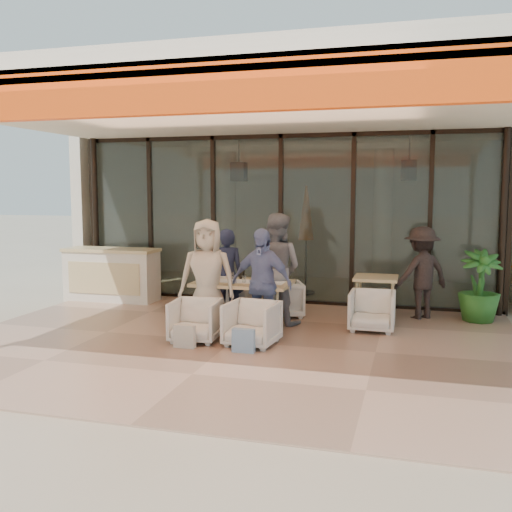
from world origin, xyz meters
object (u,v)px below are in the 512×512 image
Objects in this scene: dining_table at (242,285)px; chair_far_left at (236,296)px; side_table at (376,283)px; diner_periwinkle at (261,283)px; diner_cream at (207,277)px; diner_grey at (276,269)px; potted_palm at (480,286)px; chair_far_right at (283,298)px; host_counter at (112,274)px; side_chair at (372,309)px; standing_woman at (421,273)px; chair_near_left at (195,319)px; chair_near_right at (252,322)px; diner_navy at (227,275)px.

dining_table is 1.09m from chair_far_left.
diner_periwinkle is at bearing -134.77° from side_table.
diner_cream is at bearing -146.88° from side_table.
chair_far_left is 0.37× the size of diner_grey.
diner_periwinkle is at bearing -149.36° from potted_palm.
dining_table is at bearing 44.28° from chair_far_right.
host_counter is 5.18m from side_chair.
chair_far_left is at bearing 82.08° from diner_cream.
side_table reaches higher than chair_far_right.
standing_woman is at bearing 23.25° from diner_cream.
host_counter is 5.79m from standing_woman.
diner_periwinkle is (0.84, 0.50, 0.47)m from chair_near_left.
chair_far_left is at bearing -19.33° from diner_grey.
chair_far_right is at bearing 95.90° from chair_near_right.
dining_table is 0.64m from diner_cream.
chair_far_left is 1.50m from diner_cream.
diner_periwinkle reaches higher than chair_near_right.
chair_near_right is 0.39× the size of diner_grey.
diner_cream is at bearing 37.73° from chair_far_right.
diner_grey is at bearing -15.37° from host_counter.
standing_woman is at bearing -145.21° from diner_grey.
diner_cream is (-0.41, -0.46, 0.18)m from dining_table.
dining_table is at bearing -158.41° from potted_palm.
host_counter is 1.14× the size of diner_periwinkle.
host_counter is 2.65× the size of side_chair.
standing_woman is (2.26, 1.88, -0.03)m from diner_periwinkle.
potted_palm reaches higher than dining_table.
chair_far_right reaches higher than chair_near_left.
chair_near_left is 1.73m from diner_grey.
chair_near_right is 1.00× the size of side_chair.
potted_palm reaches higher than chair_far_right.
dining_table is 0.65m from diner_grey.
potted_palm is at bearing 42.75° from chair_near_right.
chair_near_left is (2.69, -2.37, -0.19)m from host_counter.
chair_far_left is 1.13m from diner_grey.
chair_near_right is at bearing -33.90° from host_counter.
side_chair reaches higher than chair_near_right.
side_table is at bearing 59.01° from chair_near_right.
chair_far_right is 0.42× the size of diner_periwinkle.
chair_far_right is (0.43, 0.94, -0.35)m from dining_table.
side_table reaches higher than chair_near_left.
standing_woman is at bearing -178.80° from diner_navy.
host_counter is 2.87m from diner_navy.
chair_near_left is 0.97× the size of side_chair.
standing_woman reaches higher than diner_navy.
diner_cream is (-0.84, 0.50, 0.52)m from chair_near_right.
chair_far_right is 0.38× the size of diner_grey.
dining_table is 2.15× the size of side_chair.
side_table is 0.48× the size of standing_woman.
diner_cream is at bearing -34.84° from host_counter.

